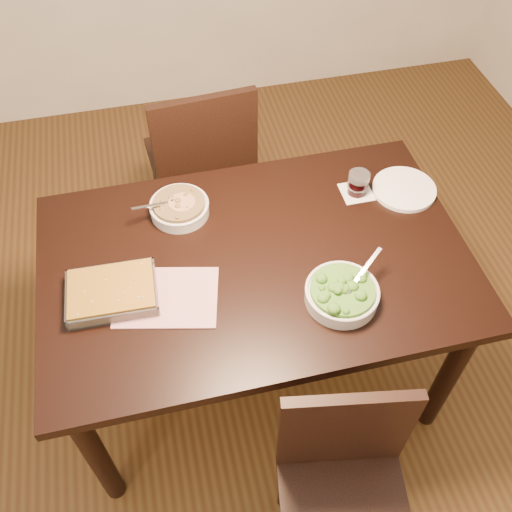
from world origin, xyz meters
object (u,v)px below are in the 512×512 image
table (256,276)px  chair_far (202,161)px  broccoli_bowl (342,293)px  baking_dish (112,292)px  wine_tumbler (358,183)px  stew_bowl (179,207)px  chair_near (344,483)px  dinner_plate (404,189)px

table → chair_far: (-0.06, 0.78, -0.14)m
table → broccoli_bowl: broccoli_bowl is taller
baking_dish → wine_tumbler: size_ratio=3.31×
stew_bowl → chair_far: chair_far is taller
chair_near → chair_far: 1.46m
chair_near → wine_tumbler: bearing=80.3°
broccoli_bowl → chair_far: 1.07m
table → wine_tumbler: bearing=26.8°
broccoli_bowl → wine_tumbler: size_ratio=2.75×
broccoli_bowl → chair_near: 0.56m
table → dinner_plate: (0.59, 0.18, 0.10)m
wine_tumbler → stew_bowl: bearing=176.0°
baking_dish → chair_near: 0.90m
broccoli_bowl → baking_dish: broccoli_bowl is taller
table → broccoli_bowl: (0.22, -0.22, 0.13)m
stew_bowl → dinner_plate: size_ratio=0.99×
chair_far → dinner_plate: bearing=133.1°
stew_bowl → wine_tumbler: wine_tumbler is taller
table → baking_dish: (-0.46, -0.05, 0.12)m
broccoli_bowl → chair_far: size_ratio=0.25×
table → stew_bowl: (-0.21, 0.26, 0.12)m
table → baking_dish: bearing=-173.7°
wine_tumbler → chair_near: 1.00m
chair_near → stew_bowl: bearing=118.8°
baking_dish → dinner_plate: (1.06, 0.23, -0.02)m
stew_bowl → baking_dish: 0.40m
baking_dish → table: bearing=8.4°
baking_dish → dinner_plate: size_ratio=1.24×
stew_bowl → chair_near: (0.32, -0.93, -0.32)m
wine_tumbler → table: bearing=-153.2°
table → chair_near: 0.71m
dinner_plate → chair_far: (-0.65, 0.60, -0.24)m
table → dinner_plate: 0.63m
stew_bowl → chair_near: bearing=-70.8°
broccoli_bowl → wine_tumbler: bearing=64.7°
stew_bowl → chair_near: 1.03m
stew_bowl → chair_near: stew_bowl is taller
table → wine_tumbler: size_ratio=16.43×
chair_near → chair_far: (-0.17, 1.45, 0.06)m
dinner_plate → chair_near: chair_near is taller
wine_tumbler → chair_near: size_ratio=0.10×
dinner_plate → chair_near: size_ratio=0.28×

